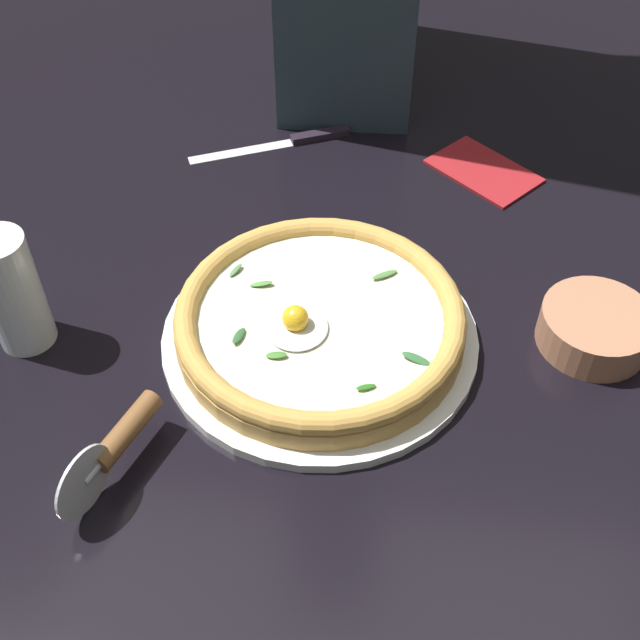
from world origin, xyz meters
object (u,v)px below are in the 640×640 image
table_knife (295,140)px  folded_napkin (484,170)px  pizza (320,320)px  side_bowl (595,328)px  pizza_cutter (115,445)px  drinking_glass (15,299)px

table_knife → folded_napkin: bearing=-98.8°
pizza → folded_napkin: size_ratio=2.20×
side_bowl → table_knife: bearing=47.5°
side_bowl → table_knife: side_bowl is taller
pizza_cutter → drinking_glass: drinking_glass is taller
pizza → drinking_glass: size_ratio=2.23×
table_knife → folded_napkin: size_ratio=1.56×
drinking_glass → table_knife: bearing=-30.5°
pizza_cutter → side_bowl: bearing=-65.1°
side_bowl → folded_napkin: side_bowl is taller
table_knife → drinking_glass: 0.47m
pizza → pizza_cutter: size_ratio=2.25×
pizza_cutter → folded_napkin: (0.51, -0.35, -0.03)m
pizza → drinking_glass: bearing=95.6°
table_knife → side_bowl: bearing=-132.5°
pizza → folded_napkin: pizza is taller
pizza_cutter → folded_napkin: 0.62m
table_knife → drinking_glass: size_ratio=1.58×
pizza_cutter → drinking_glass: bearing=44.3°
drinking_glass → side_bowl: bearing=-84.1°
side_bowl → drinking_glass: (-0.06, 0.61, 0.04)m
table_knife → folded_napkin: table_knife is taller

